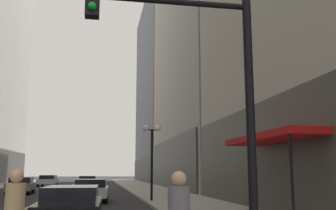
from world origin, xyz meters
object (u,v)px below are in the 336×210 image
car_grey (21,185)px  street_lamp_right_mid (152,145)px  fire_hydrant_right (184,205)px  car_white (48,180)px  car_blue (87,182)px  car_silver (91,190)px  traffic_light_near_right (199,72)px  car_black (72,206)px

car_grey → street_lamp_right_mid: bearing=-49.5°
fire_hydrant_right → car_grey: bearing=119.5°
car_white → street_lamp_right_mid: 27.73m
car_blue → car_silver: bearing=-87.5°
traffic_light_near_right → car_white: bearing=100.8°
car_blue → car_white: 10.04m
traffic_light_near_right → street_lamp_right_mid: bearing=86.0°
car_blue → traffic_light_near_right: 32.48m
car_blue → street_lamp_right_mid: 17.98m
car_silver → street_lamp_right_mid: (3.37, -1.40, 2.54)m
car_black → fire_hydrant_right: bearing=36.5°
car_silver → street_lamp_right_mid: size_ratio=0.94×
car_silver → car_blue: (-0.71, 15.93, 0.00)m
car_blue → car_white: size_ratio=1.14×
car_black → street_lamp_right_mid: (3.78, 9.42, 2.54)m
car_black → fire_hydrant_right: (4.28, 3.17, -0.32)m
traffic_light_near_right → car_grey: bearing=107.4°
fire_hydrant_right → car_white: bearing=106.2°
car_white → street_lamp_right_mid: size_ratio=0.93×
car_grey → car_white: 15.54m
car_grey → traffic_light_near_right: bearing=-72.6°
car_grey → traffic_light_near_right: 26.87m
car_blue → street_lamp_right_mid: street_lamp_right_mid is taller
car_silver → fire_hydrant_right: car_silver is taller
car_grey → fire_hydrant_right: (9.54, -16.85, -0.32)m
street_lamp_right_mid → fire_hydrant_right: size_ratio=5.54×
car_silver → car_blue: 15.95m
car_black → street_lamp_right_mid: 10.46m
car_white → traffic_light_near_right: bearing=-79.2°
car_silver → car_blue: same height
fire_hydrant_right → car_blue: bearing=101.0°
car_white → street_lamp_right_mid: (8.89, -26.14, 2.54)m
car_grey → car_white: same height
fire_hydrant_right → car_black: bearing=-143.5°
car_black → car_white: 35.93m
car_blue → street_lamp_right_mid: size_ratio=1.06×
car_blue → fire_hydrant_right: (4.58, -23.58, -0.32)m
traffic_light_near_right → car_black: bearing=116.6°
street_lamp_right_mid → car_silver: bearing=157.5°
car_silver → car_grey: (-5.67, 9.21, -0.00)m
car_grey → traffic_light_near_right: size_ratio=0.76×
traffic_light_near_right → car_silver: bearing=98.1°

